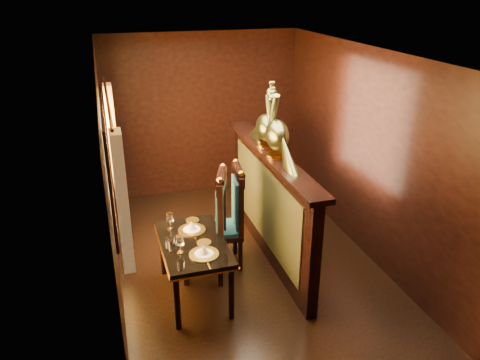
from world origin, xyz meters
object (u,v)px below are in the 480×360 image
at_px(chair_left, 215,223).
at_px(chair_right, 232,214).
at_px(dining_table, 193,247).
at_px(peacock_left, 277,122).
at_px(peacock_right, 266,116).

distance_m(chair_left, chair_right, 0.33).
distance_m(dining_table, peacock_left, 1.62).
relative_size(dining_table, chair_right, 0.89).
distance_m(dining_table, chair_right, 0.75).
bearing_deg(peacock_right, peacock_left, -90.00).
distance_m(chair_left, peacock_right, 1.36).
bearing_deg(peacock_right, chair_left, -148.02).
bearing_deg(dining_table, peacock_left, 19.73).
height_order(chair_left, peacock_left, peacock_left).
bearing_deg(peacock_left, chair_right, 168.02).
xyz_separation_m(dining_table, peacock_left, (1.05, 0.38, 1.17)).
bearing_deg(chair_right, peacock_left, -5.09).
xyz_separation_m(dining_table, chair_left, (0.31, 0.28, 0.09)).
distance_m(chair_right, peacock_left, 1.21).
bearing_deg(chair_right, peacock_right, 34.02).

